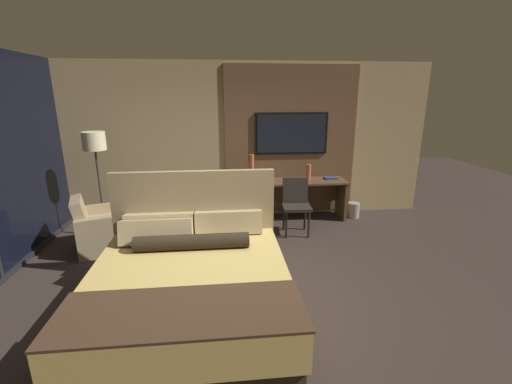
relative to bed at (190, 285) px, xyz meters
name	(u,v)px	position (x,y,z in m)	size (l,w,h in m)	color
ground_plane	(246,287)	(0.61, 0.48, -0.35)	(16.00, 16.00, 0.00)	#332823
wall_back_tv_panel	(242,142)	(0.75, 3.08, 1.05)	(7.20, 0.09, 2.80)	tan
bed	(190,285)	(0.00, 0.00, 0.00)	(1.99, 2.12, 1.35)	#33281E
desk	(292,192)	(1.64, 2.77, 0.15)	(1.92, 0.56, 0.73)	brown
tv	(291,133)	(1.64, 3.00, 1.20)	(1.33, 0.04, 0.75)	black
desk_chair	(296,200)	(1.56, 2.11, 0.20)	(0.48, 0.48, 0.92)	#28231E
armchair_by_window	(102,230)	(-1.45, 1.80, -0.07)	(0.93, 0.95, 0.82)	#998460
floor_lamp	(95,150)	(-1.57, 2.29, 1.07)	(0.34, 0.34, 1.69)	#282623
vase_tall	(252,168)	(0.90, 2.80, 0.62)	(0.09, 0.09, 0.48)	#B2563D
vase_short	(309,171)	(1.96, 2.86, 0.51)	(0.09, 0.09, 0.26)	#B2563D
book	(330,178)	(2.36, 2.78, 0.40)	(0.22, 0.16, 0.03)	navy
waste_bin	(353,210)	(2.81, 2.70, -0.21)	(0.22, 0.22, 0.28)	gray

